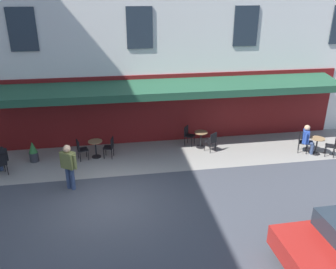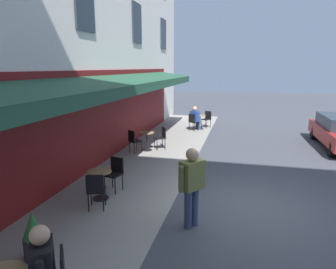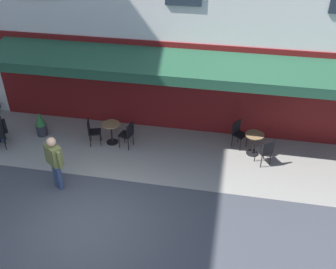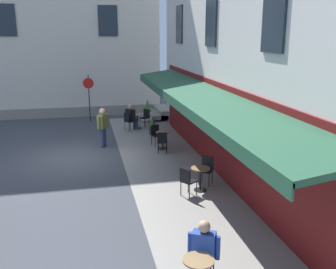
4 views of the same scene
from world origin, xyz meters
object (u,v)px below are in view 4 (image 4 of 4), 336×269
Objects in this scene: walking_pedestrian_in_olive at (103,125)px; cafe_table_far_end at (163,138)px; cafe_chair_black_by_window at (128,120)px; seated_patron_in_black at (131,116)px; potted_plant_entrance_left at (134,114)px; cafe_chair_black_corner_right at (207,168)px; seated_companion_in_blue at (203,250)px; cafe_table_mid_terrace at (138,119)px; no_parking_sign at (89,90)px; cafe_chair_black_under_awning at (187,179)px; cafe_chair_black_corner_left at (156,133)px; cafe_chair_black_kerbside at (205,251)px; potted_plant_entrance_right at (148,109)px; cafe_chair_black_back_row at (162,140)px; potted_plant_by_steps at (153,126)px; cafe_table_streetside at (200,176)px; cafe_chair_black_facing_street at (145,116)px.

cafe_table_far_end is at bearing -108.21° from walking_pedestrian_in_olive.
cafe_table_far_end is (-3.52, -1.08, -0.06)m from cafe_chair_black_by_window.
seated_patron_in_black is 1.95m from potted_plant_entrance_left.
seated_companion_in_blue is (-4.95, 1.66, 0.15)m from cafe_chair_black_corner_right.
no_parking_sign reaches higher than cafe_table_mid_terrace.
cafe_chair_black_corner_right reaches higher than potted_plant_entrance_left.
cafe_chair_black_under_awning is (-8.55, -0.81, 0.00)m from cafe_chair_black_by_window.
cafe_chair_black_kerbside is at bearing 175.49° from cafe_chair_black_corner_left.
cafe_chair_black_corner_right is 0.71× the size of seated_companion_in_blue.
no_parking_sign reaches higher than cafe_table_far_end.
potted_plant_entrance_left is (1.89, -0.38, -0.29)m from seated_patron_in_black.
no_parking_sign is (15.26, 1.89, 1.10)m from seated_companion_in_blue.
cafe_chair_black_under_awning reaches higher than potted_plant_entrance_left.
cafe_chair_black_by_window is 0.35× the size of no_parking_sign.
seated_companion_in_blue is at bearing 169.30° from cafe_chair_black_under_awning.
potted_plant_entrance_right is at bearing -3.30° from cafe_chair_black_under_awning.
cafe_chair_black_back_row is 3.17m from potted_plant_by_steps.
potted_plant_entrance_left is (10.56, 0.24, -0.13)m from cafe_chair_black_under_awning.
cafe_chair_black_under_awning is at bearing -174.62° from cafe_chair_black_by_window.
cafe_chair_black_under_awning is 10.57m from potted_plant_entrance_left.
cafe_chair_black_under_awning is 4.16m from seated_companion_in_blue.
cafe_chair_black_by_window is at bearing 48.24° from potted_plant_by_steps.
potted_plant_by_steps is at bearing -170.13° from potted_plant_entrance_left.
cafe_table_streetside is 4.63m from seated_companion_in_blue.
walking_pedestrian_in_olive reaches higher than potted_plant_by_steps.
no_parking_sign is at bearing 39.37° from potted_plant_by_steps.
cafe_table_streetside is 0.82× the size of cafe_chair_black_corner_left.
walking_pedestrian_in_olive is at bearing 58.45° from cafe_chair_black_back_row.
cafe_table_mid_terrace is 1.42m from potted_plant_by_steps.
seated_patron_in_black reaches higher than potted_plant_entrance_right.
cafe_chair_black_kerbside is at bearing 170.26° from cafe_chair_black_under_awning.
cafe_chair_black_kerbside is at bearing 179.79° from seated_patron_in_black.
cafe_chair_black_corner_right is 1.00× the size of cafe_chair_black_back_row.
cafe_chair_black_back_row is 1.06× the size of potted_plant_entrance_left.
potted_plant_entrance_right is (3.85, -0.38, 0.10)m from potted_plant_by_steps.
no_parking_sign is at bearing 26.41° from cafe_chair_black_corner_left.
cafe_chair_black_by_window is 4.24m from cafe_chair_black_back_row.
cafe_chair_black_by_window reaches higher than potted_plant_entrance_left.
cafe_chair_black_by_window is at bearing 12.74° from cafe_chair_black_back_row.
cafe_chair_black_by_window is 3.23m from potted_plant_entrance_right.
cafe_table_streetside is (-8.96, -0.32, -0.06)m from cafe_chair_black_facing_street.
cafe_chair_black_under_awning is 0.71× the size of seated_companion_in_blue.
cafe_chair_black_back_row reaches higher than cafe_table_streetside.
seated_patron_in_black is 1.21× the size of potted_plant_entrance_right.
cafe_chair_black_by_window and cafe_chair_black_under_awning have the same top height.
seated_companion_in_blue is (-4.09, 0.77, 0.15)m from cafe_chair_black_under_awning.
cafe_chair_black_under_awning is 1.06× the size of potted_plant_entrance_left.
cafe_table_mid_terrace is 0.82× the size of cafe_chair_black_under_awning.
potted_plant_by_steps is 3.02m from potted_plant_entrance_left.
cafe_table_far_end is 0.63m from cafe_chair_black_back_row.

